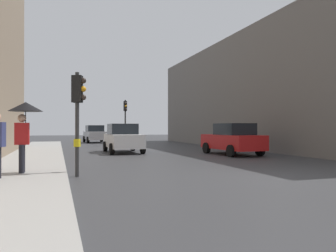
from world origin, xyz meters
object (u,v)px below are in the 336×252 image
(car_white_compact, at_px, (123,138))
(car_silver_hatchback, at_px, (95,134))
(traffic_light_far_median, at_px, (125,114))
(pedestrian_with_umbrella, at_px, (25,117))
(car_red_sedan, at_px, (232,139))
(traffic_light_near_right, at_px, (78,105))

(car_white_compact, bearing_deg, car_silver_hatchback, 90.78)
(traffic_light_far_median, height_order, pedestrian_with_umbrella, traffic_light_far_median)
(traffic_light_far_median, height_order, car_red_sedan, traffic_light_far_median)
(traffic_light_near_right, distance_m, car_silver_hatchback, 23.97)
(car_red_sedan, relative_size, car_silver_hatchback, 1.00)
(traffic_light_far_median, xyz_separation_m, car_white_compact, (-1.64, -7.62, -1.79))
(traffic_light_near_right, distance_m, car_red_sedan, 10.61)
(car_silver_hatchback, bearing_deg, traffic_light_near_right, -97.23)
(car_white_compact, relative_size, pedestrian_with_umbrella, 1.96)
(traffic_light_far_median, distance_m, traffic_light_near_right, 17.83)
(pedestrian_with_umbrella, bearing_deg, car_red_sedan, 28.58)
(traffic_light_near_right, relative_size, pedestrian_with_umbrella, 1.51)
(traffic_light_far_median, relative_size, car_silver_hatchback, 0.90)
(car_silver_hatchback, xyz_separation_m, pedestrian_with_umbrella, (-4.56, -23.47, 0.96))
(car_white_compact, distance_m, pedestrian_with_umbrella, 10.45)
(pedestrian_with_umbrella, bearing_deg, car_silver_hatchback, 79.00)
(car_red_sedan, bearing_deg, car_silver_hatchback, 107.75)
(car_red_sedan, relative_size, car_white_compact, 1.02)
(traffic_light_near_right, height_order, car_red_sedan, traffic_light_near_right)
(traffic_light_near_right, xyz_separation_m, car_silver_hatchback, (3.01, 23.74, -1.36))
(car_white_compact, relative_size, car_silver_hatchback, 0.98)
(traffic_light_near_right, relative_size, car_red_sedan, 0.76)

